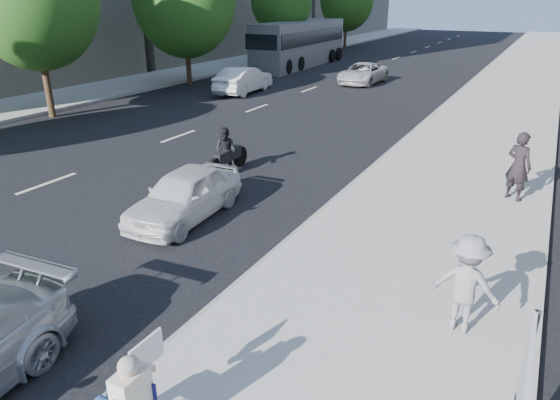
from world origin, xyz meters
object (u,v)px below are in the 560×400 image
Objects in this scene: white_sedan_mid at (243,80)px; white_sedan_far at (363,73)px; motorcycle at (226,153)px; jogger at (466,284)px; seated_protester at (126,393)px; white_sedan_near at (185,194)px; bus at (300,44)px; pedestrian_woman at (518,166)px.

white_sedan_mid reaches higher than white_sedan_far.
jogger is at bearing -32.86° from motorcycle.
seated_protester reaches higher than white_sedan_far.
seated_protester is at bearing -62.85° from motorcycle.
white_sedan_near is at bearing -10.23° from jogger.
bus is (-2.44, 12.18, 0.91)m from white_sedan_mid.
white_sedan_far is (-6.78, 27.24, -0.26)m from seated_protester.
pedestrian_woman is (3.28, 10.46, 0.17)m from seated_protester.
bus is at bearing -56.15° from jogger.
white_sedan_far is 9.38m from bus.
white_sedan_mid is 0.99× the size of white_sedan_far.
jogger is (3.04, 4.09, 0.09)m from seated_protester.
motorcycle is (2.08, -18.22, 0.02)m from white_sedan_far.
white_sedan_mid is at bearing -45.65° from jogger.
jogger is at bearing -65.44° from white_sedan_far.
motorcycle is (6.87, -11.93, -0.09)m from white_sedan_mid.
motorcycle is 0.17× the size of bus.
pedestrian_woman reaches higher than white_sedan_mid.
seated_protester is 10.97m from pedestrian_woman.
white_sedan_mid is (-11.58, 20.95, -0.15)m from seated_protester.
jogger reaches higher than white_sedan_mid.
pedestrian_woman is at bearing 72.57° from seated_protester.
white_sedan_mid is (-14.61, 16.86, -0.24)m from jogger.
bus reaches higher than white_sedan_far.
bus is (-17.05, 29.04, 0.67)m from jogger.
white_sedan_near is at bearing 122.89° from seated_protester.
pedestrian_woman is 8.45m from white_sedan_near.
bus reaches higher than motorcycle.
jogger is at bearing -61.01° from bus.
seated_protester is 0.73× the size of pedestrian_woman.
seated_protester is 10.17m from motorcycle.
bus is at bearing 112.92° from seated_protester.
motorcycle is at bearing 37.72° from pedestrian_woman.
white_sedan_far is at bearing 103.98° from seated_protester.
white_sedan_near is 1.76× the size of motorcycle.
pedestrian_woman is 8.13m from motorcycle.
seated_protester reaches higher than motorcycle.
bus is (-14.01, 33.13, 0.76)m from seated_protester.
white_sedan_far is (-10.07, 16.78, -0.43)m from pedestrian_woman.
white_sedan_near is 0.81× the size of white_sedan_far.
white_sedan_mid is 7.91m from white_sedan_far.
jogger reaches higher than seated_protester.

